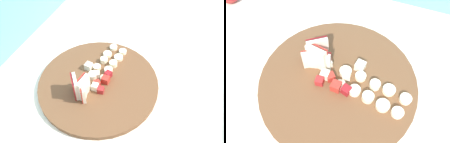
# 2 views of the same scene
# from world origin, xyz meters

# --- Properties ---
(tile_backsplash) EXTENTS (2.40, 0.04, 1.47)m
(tile_backsplash) POSITION_xyz_m (0.00, 0.39, 0.73)
(tile_backsplash) COLOR #5BA3C1
(tile_backsplash) RESTS_ON ground
(cutting_board) EXTENTS (0.36, 0.36, 0.02)m
(cutting_board) POSITION_xyz_m (-0.03, 0.04, 0.89)
(cutting_board) COLOR brown
(cutting_board) RESTS_ON tiled_countertop
(apple_wedge_fan) EXTENTS (0.07, 0.06, 0.07)m
(apple_wedge_fan) POSITION_xyz_m (-0.09, 0.06, 0.93)
(apple_wedge_fan) COLOR #B22D23
(apple_wedge_fan) RESTS_ON cutting_board
(apple_dice_pile) EXTENTS (0.10, 0.09, 0.02)m
(apple_dice_pile) POSITION_xyz_m (-0.03, 0.04, 0.91)
(apple_dice_pile) COLOR beige
(apple_dice_pile) RESTS_ON cutting_board
(banana_slice_rows) EXTENTS (0.17, 0.08, 0.02)m
(banana_slice_rows) POSITION_xyz_m (0.05, 0.03, 0.90)
(banana_slice_rows) COLOR beige
(banana_slice_rows) RESTS_ON cutting_board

